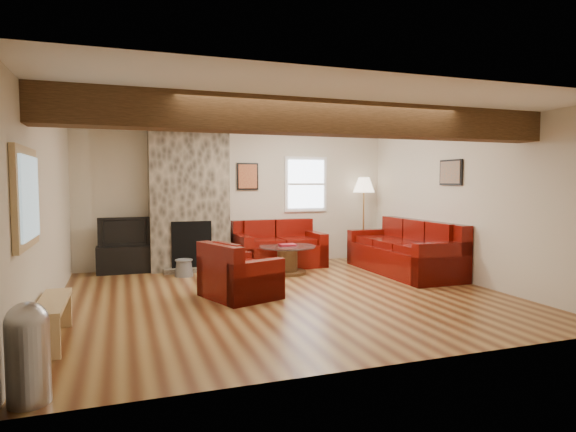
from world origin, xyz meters
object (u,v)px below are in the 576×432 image
Objects in this scene: loveseat at (279,244)px; television at (125,231)px; armchair_red at (240,270)px; sofa_three at (403,247)px; tv_cabinet at (125,259)px; floor_lamp at (364,189)px; coffee_table at (287,260)px.

television is (-2.75, 0.30, 0.30)m from loveseat.
sofa_three is at bearing -95.28° from armchair_red.
television reaches higher than tv_cabinet.
tv_cabinet is (-1.48, 2.44, -0.14)m from armchair_red.
tv_cabinet is (-4.60, 1.61, -0.22)m from sofa_three.
television is at bearing 178.71° from floor_lamp.
coffee_table is (1.18, 1.43, -0.14)m from armchair_red.
sofa_three reaches higher than armchair_red.
television reaches higher than coffee_table.
loveseat is at bearing -6.24° from television.
loveseat is at bearing -174.05° from floor_lamp.
floor_lamp is at bearing 24.71° from coffee_table.
armchair_red is (-3.12, -0.83, -0.07)m from sofa_three.
tv_cabinet is at bearing -109.54° from sofa_three.
television reaches higher than loveseat.
sofa_three is 1.40× the size of floor_lamp.
loveseat is 2.78m from television.
floor_lamp is (1.96, 0.90, 1.20)m from coffee_table.
armchair_red is 0.95× the size of coffee_table.
coffee_table is 2.89m from television.
loveseat reaches higher than armchair_red.
tv_cabinet is at bearing 11.14° from armchair_red.
armchair_red is 0.56× the size of floor_lamp.
television is at bearing 159.32° from coffee_table.
armchair_red is (-1.26, -2.14, -0.05)m from loveseat.
loveseat is 1.72× the size of armchair_red.
coffee_table is (-0.08, -0.71, -0.19)m from loveseat.
floor_lamp reaches higher than tv_cabinet.
sofa_three reaches higher than coffee_table.
television is at bearing 0.00° from tv_cabinet.
television is at bearing 11.14° from armchair_red.
coffee_table reaches higher than tv_cabinet.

